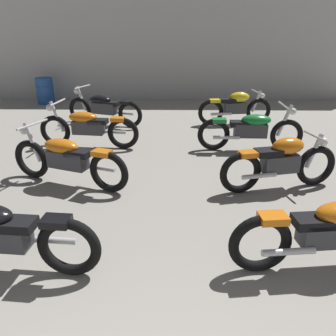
% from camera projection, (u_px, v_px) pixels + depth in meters
% --- Properties ---
extents(back_wall, '(13.40, 0.24, 3.60)m').
position_uv_depth(back_wall, '(172.00, 46.00, 11.52)').
color(back_wall, '#BCBAB7').
rests_on(back_wall, ground).
extents(motorcycle_left_row_2, '(2.07, 0.97, 0.97)m').
position_uv_depth(motorcycle_left_row_2, '(67.00, 158.00, 5.43)').
color(motorcycle_left_row_2, black).
rests_on(motorcycle_left_row_2, ground).
extents(motorcycle_left_row_3, '(2.17, 0.68, 0.97)m').
position_uv_depth(motorcycle_left_row_3, '(88.00, 127.00, 7.16)').
color(motorcycle_left_row_3, black).
rests_on(motorcycle_left_row_3, ground).
extents(motorcycle_left_row_4, '(2.08, 0.95, 0.97)m').
position_uv_depth(motorcycle_left_row_4, '(104.00, 108.00, 8.84)').
color(motorcycle_left_row_4, black).
rests_on(motorcycle_left_row_4, ground).
extents(motorcycle_right_row_1, '(2.17, 0.68, 0.97)m').
position_uv_depth(motorcycle_right_row_1, '(333.00, 231.00, 3.51)').
color(motorcycle_right_row_1, black).
rests_on(motorcycle_right_row_1, ground).
extents(motorcycle_right_row_2, '(1.94, 0.67, 0.88)m').
position_uv_depth(motorcycle_right_row_2, '(281.00, 162.00, 5.28)').
color(motorcycle_right_row_2, black).
rests_on(motorcycle_right_row_2, ground).
extents(motorcycle_right_row_3, '(2.17, 0.68, 0.97)m').
position_uv_depth(motorcycle_right_row_3, '(251.00, 129.00, 6.96)').
color(motorcycle_right_row_3, black).
rests_on(motorcycle_right_row_3, ground).
extents(motorcycle_right_row_4, '(1.97, 0.57, 0.88)m').
position_uv_depth(motorcycle_right_row_4, '(235.00, 107.00, 8.88)').
color(motorcycle_right_row_4, black).
rests_on(motorcycle_right_row_4, ground).
extents(oil_drum, '(0.59, 0.59, 0.85)m').
position_uv_depth(oil_drum, '(45.00, 91.00, 11.31)').
color(oil_drum, '#23519E').
rests_on(oil_drum, ground).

